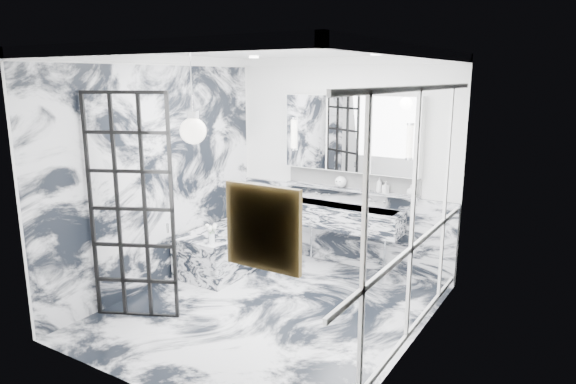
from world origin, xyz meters
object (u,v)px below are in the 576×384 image
Objects in this scene: trough_sink at (343,217)px; mirror_cabinet at (351,134)px; bathtub at (234,246)px; crittall_door at (131,209)px.

trough_sink is 0.84× the size of mirror_cabinet.
trough_sink is 1.55m from bathtub.
trough_sink reaches higher than bathtub.
bathtub is at bearing 65.40° from crittall_door.
crittall_door is at bearing -116.58° from mirror_cabinet.
trough_sink is at bearing -90.00° from mirror_cabinet.
crittall_door is 2.78m from trough_sink.
bathtub is at bearing -147.94° from mirror_cabinet.
mirror_cabinet is at bearing 90.00° from trough_sink.
mirror_cabinet is at bearing 37.79° from crittall_door.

